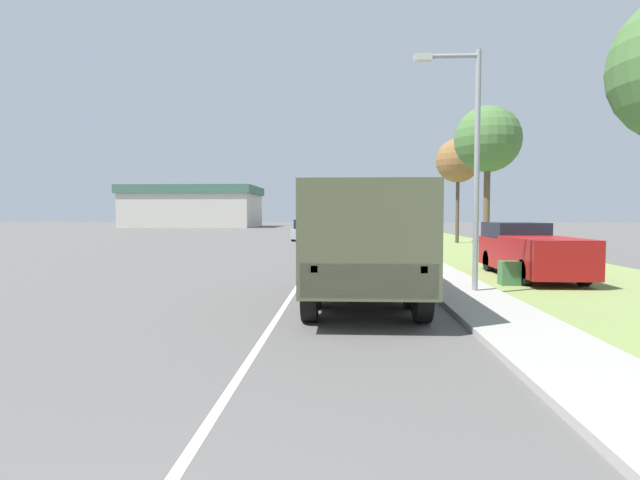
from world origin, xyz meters
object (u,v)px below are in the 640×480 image
Objects in this scene: car_nearest_ahead at (357,242)px; car_second_ahead at (305,231)px; pickup_truck at (529,251)px; car_farthest_ahead at (346,223)px; car_third_ahead at (312,227)px; lamp_post at (468,146)px; military_truck at (362,235)px; car_fourth_ahead at (351,225)px.

car_nearest_ahead is 1.11× the size of car_second_ahead.
car_farthest_ahead is at bearing 95.96° from pickup_truck.
car_third_ahead reaches higher than car_nearest_ahead.
pickup_truck is at bearing -68.20° from car_second_ahead.
car_second_ahead is at bearing 103.18° from lamp_post.
car_nearest_ahead is 10.68m from pickup_truck.
car_second_ahead is at bearing 105.19° from car_nearest_ahead.
military_truck reaches higher than car_farthest_ahead.
car_farthest_ahead is 0.79× the size of pickup_truck.
military_truck is 28.15m from car_second_ahead.
car_farthest_ahead is at bearing 93.57° from car_fourth_ahead.
military_truck is 1.52× the size of car_fourth_ahead.
military_truck is at bearing -89.88° from car_farthest_ahead.
car_fourth_ahead is at bearing 80.59° from car_second_ahead.
car_farthest_ahead is at bearing 90.12° from military_truck.
lamp_post is at bearing -128.38° from pickup_truck.
military_truck is 1.60× the size of car_farthest_ahead.
military_truck is 1.14× the size of lamp_post.
lamp_post is at bearing -76.82° from car_second_ahead.
car_farthest_ahead is at bearing 92.77° from lamp_post.
lamp_post is at bearing -80.71° from car_third_ahead.
lamp_post is (2.74, 1.14, 2.24)m from military_truck.
car_third_ahead reaches higher than car_fourth_ahead.
car_fourth_ahead is (0.18, 37.72, 0.04)m from car_nearest_ahead.
car_fourth_ahead is 0.83× the size of pickup_truck.
military_truck reaches higher than car_third_ahead.
military_truck is at bearing -157.44° from lamp_post.
car_farthest_ahead is at bearing 90.45° from car_nearest_ahead.
military_truck is at bearing -139.49° from pickup_truck.
military_truck reaches higher than car_nearest_ahead.
car_third_ahead is 0.72× the size of lamp_post.
car_fourth_ahead is at bearing -86.43° from car_farthest_ahead.
pickup_truck is at bearing -84.04° from car_farthest_ahead.
lamp_post reaches higher than car_second_ahead.
lamp_post reaches higher than car_third_ahead.
pickup_truck is (5.82, -55.73, 0.16)m from car_farthest_ahead.
car_farthest_ahead reaches higher than car_fourth_ahead.
car_second_ahead reaches higher than car_fourth_ahead.
car_second_ahead is (-3.53, 27.92, -0.86)m from military_truck.
military_truck is 1.59× the size of car_third_ahead.
car_fourth_ahead is (0.42, 51.76, -0.90)m from military_truck.
car_second_ahead is 27.67m from lamp_post.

